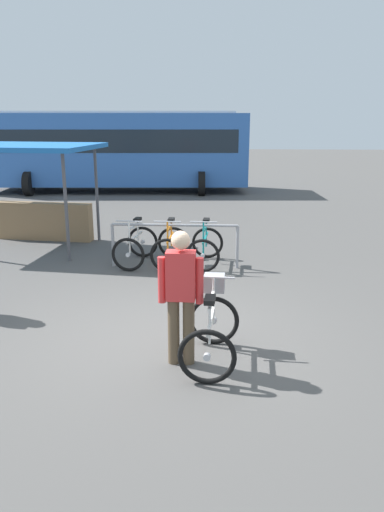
% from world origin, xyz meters
% --- Properties ---
extents(ground_plane, '(80.00, 80.00, 0.00)m').
position_xyz_m(ground_plane, '(0.00, 0.00, 0.00)').
color(ground_plane, '#514F4C').
extents(bike_rack_rail, '(2.51, 0.07, 0.88)m').
position_xyz_m(bike_rack_rail, '(-0.20, 3.21, 0.64)').
color(bike_rack_rail, '#99999E').
rests_on(bike_rack_rail, ground).
extents(racked_bike_white, '(0.79, 1.16, 0.97)m').
position_xyz_m(racked_bike_white, '(-1.01, 3.38, 0.37)').
color(racked_bike_white, black).
rests_on(racked_bike_white, ground).
extents(racked_bike_orange, '(0.69, 1.11, 0.97)m').
position_xyz_m(racked_bike_orange, '(-0.31, 3.38, 0.37)').
color(racked_bike_orange, black).
rests_on(racked_bike_orange, ground).
extents(racked_bike_teal, '(0.73, 1.14, 0.97)m').
position_xyz_m(racked_bike_teal, '(0.39, 3.39, 0.37)').
color(racked_bike_teal, black).
rests_on(racked_bike_teal, ground).
extents(featured_bicycle, '(0.72, 1.20, 0.97)m').
position_xyz_m(featured_bicycle, '(0.59, -0.62, 0.45)').
color(featured_bicycle, black).
rests_on(featured_bicycle, ground).
extents(person_with_featured_bike, '(0.53, 0.22, 1.64)m').
position_xyz_m(person_with_featured_bike, '(0.23, -0.74, 0.91)').
color(person_with_featured_bike, brown).
rests_on(person_with_featured_bike, ground).
extents(bus_distant, '(10.14, 3.81, 3.08)m').
position_xyz_m(bus_distant, '(-3.35, 13.49, 1.74)').
color(bus_distant, '#3366B7').
rests_on(bus_distant, ground).
extents(market_stall, '(3.32, 2.61, 2.30)m').
position_xyz_m(market_stall, '(-3.59, 4.90, 1.39)').
color(market_stall, '#4C4C51').
rests_on(market_stall, ground).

